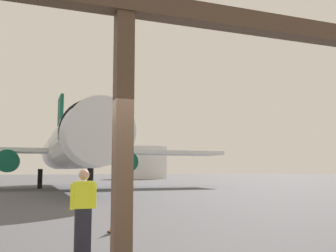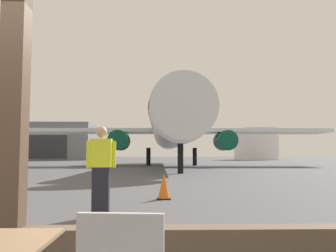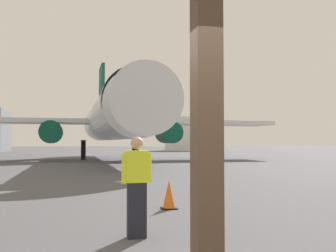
# 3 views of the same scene
# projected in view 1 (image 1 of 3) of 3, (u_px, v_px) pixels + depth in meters

# --- Properties ---
(ground_plane) EXTENTS (220.00, 220.00, 0.00)m
(ground_plane) POSITION_uv_depth(u_px,v_px,m) (36.00, 186.00, 41.28)
(ground_plane) COLOR #4C4C51
(window_frame) EXTENTS (7.50, 0.24, 3.75)m
(window_frame) POSITION_uv_depth(u_px,v_px,m) (122.00, 204.00, 4.13)
(window_frame) COLOR brown
(window_frame) RESTS_ON ground
(airplane) EXTENTS (31.20, 30.72, 10.74)m
(airplane) POSITION_uv_depth(u_px,v_px,m) (71.00, 147.00, 34.08)
(airplane) COLOR silver
(airplane) RESTS_ON ground
(ground_crew_worker) EXTENTS (0.55, 0.23, 1.74)m
(ground_crew_worker) POSITION_uv_depth(u_px,v_px,m) (83.00, 211.00, 7.79)
(ground_crew_worker) COLOR black
(ground_crew_worker) RESTS_ON ground
(traffic_cone) EXTENTS (0.36, 0.36, 0.70)m
(traffic_cone) POSITION_uv_depth(u_px,v_px,m) (115.00, 220.00, 10.65)
(traffic_cone) COLOR orange
(traffic_cone) RESTS_ON ground
(fuel_storage_tank) EXTENTS (9.14, 9.14, 6.39)m
(fuel_storage_tank) POSITION_uv_depth(u_px,v_px,m) (145.00, 163.00, 77.46)
(fuel_storage_tank) COLOR white
(fuel_storage_tank) RESTS_ON ground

